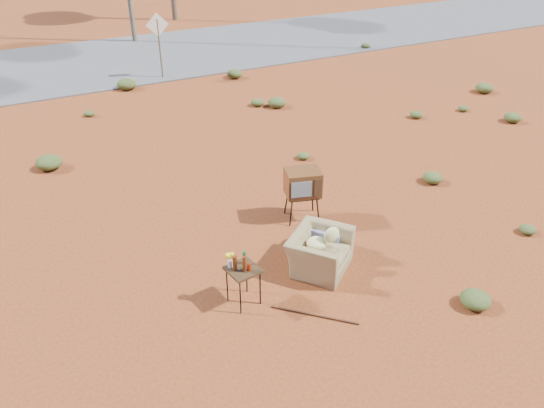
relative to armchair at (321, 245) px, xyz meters
name	(u,v)px	position (x,y,z in m)	size (l,w,h in m)	color
ground	(299,289)	(-0.64, -0.39, -0.43)	(140.00, 140.00, 0.00)	brown
highway	(101,62)	(-0.64, 14.61, -0.41)	(140.00, 7.00, 0.04)	#565659
armchair	(321,245)	(0.00, 0.00, 0.00)	(1.34, 1.38, 0.92)	olive
tv_unit	(303,183)	(0.50, 1.47, 0.36)	(0.78, 0.69, 1.06)	black
side_table	(240,267)	(-1.62, -0.25, 0.26)	(0.53, 0.53, 0.94)	#3C2A16
rusty_bar	(314,315)	(-0.76, -1.06, -0.41)	(0.04, 0.04, 1.38)	#482213
road_sign	(158,34)	(0.86, 11.61, 1.07)	(0.78, 0.06, 2.19)	brown
scrub_patch	(166,180)	(-1.47, 4.02, -0.29)	(17.49, 8.07, 0.33)	#445324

